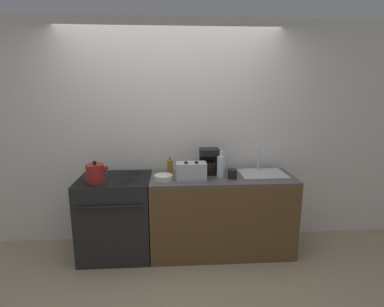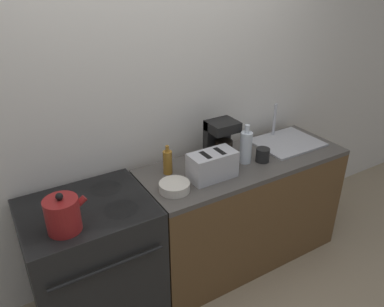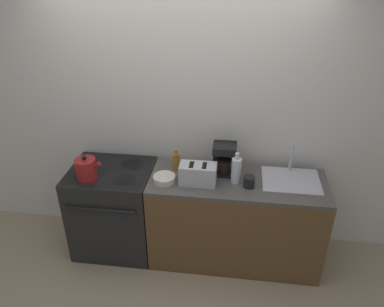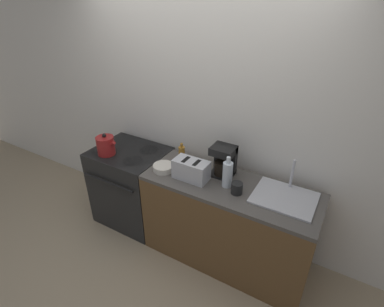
% 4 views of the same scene
% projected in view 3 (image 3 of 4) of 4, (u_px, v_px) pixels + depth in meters
% --- Properties ---
extents(ground_plane, '(12.00, 12.00, 0.00)m').
position_uv_depth(ground_plane, '(172.00, 272.00, 3.53)').
color(ground_plane, tan).
extents(wall_back, '(8.00, 0.05, 2.60)m').
position_uv_depth(wall_back, '(181.00, 117.00, 3.49)').
color(wall_back, silver).
rests_on(wall_back, ground_plane).
extents(stove, '(0.76, 0.67, 0.89)m').
position_uv_depth(stove, '(115.00, 208.00, 3.65)').
color(stove, black).
rests_on(stove, ground_plane).
extents(counter_block, '(1.57, 0.59, 0.89)m').
position_uv_depth(counter_block, '(235.00, 220.00, 3.51)').
color(counter_block, brown).
rests_on(counter_block, ground_plane).
extents(kettle, '(0.23, 0.18, 0.23)m').
position_uv_depth(kettle, '(86.00, 169.00, 3.28)').
color(kettle, maroon).
rests_on(kettle, stove).
extents(toaster, '(0.32, 0.17, 0.18)m').
position_uv_depth(toaster, '(198.00, 174.00, 3.21)').
color(toaster, '#BCBCC1').
rests_on(toaster, counter_block).
extents(coffee_maker, '(0.21, 0.18, 0.29)m').
position_uv_depth(coffee_maker, '(224.00, 157.00, 3.35)').
color(coffee_maker, black).
rests_on(coffee_maker, counter_block).
extents(sink_tray, '(0.50, 0.41, 0.28)m').
position_uv_depth(sink_tray, '(291.00, 179.00, 3.28)').
color(sink_tray, '#B7B7BC').
rests_on(sink_tray, counter_block).
extents(bottle_clear, '(0.09, 0.09, 0.29)m').
position_uv_depth(bottle_clear, '(236.00, 170.00, 3.21)').
color(bottle_clear, silver).
rests_on(bottle_clear, counter_block).
extents(bottle_amber, '(0.06, 0.06, 0.21)m').
position_uv_depth(bottle_amber, '(176.00, 161.00, 3.42)').
color(bottle_amber, '#9E6B23').
rests_on(bottle_amber, counter_block).
extents(cup_black, '(0.10, 0.10, 0.10)m').
position_uv_depth(cup_black, '(249.00, 182.00, 3.19)').
color(cup_black, black).
rests_on(cup_black, counter_block).
extents(bowl, '(0.20, 0.20, 0.06)m').
position_uv_depth(bowl, '(164.00, 179.00, 3.26)').
color(bowl, beige).
rests_on(bowl, counter_block).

